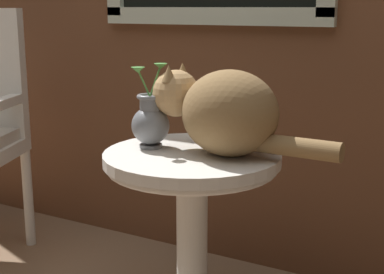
% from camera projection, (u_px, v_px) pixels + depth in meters
% --- Properties ---
extents(wicker_side_table, '(0.57, 0.57, 0.63)m').
position_uv_depth(wicker_side_table, '(192.00, 214.00, 1.84)').
color(wicker_side_table, silver).
rests_on(wicker_side_table, ground_plane).
extents(cat, '(0.62, 0.27, 0.27)m').
position_uv_depth(cat, '(224.00, 111.00, 1.74)').
color(cat, olive).
rests_on(cat, wicker_side_table).
extents(pewter_vase_with_ivy, '(0.12, 0.12, 0.27)m').
position_uv_depth(pewter_vase_with_ivy, '(150.00, 121.00, 1.83)').
color(pewter_vase_with_ivy, slate).
rests_on(pewter_vase_with_ivy, wicker_side_table).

